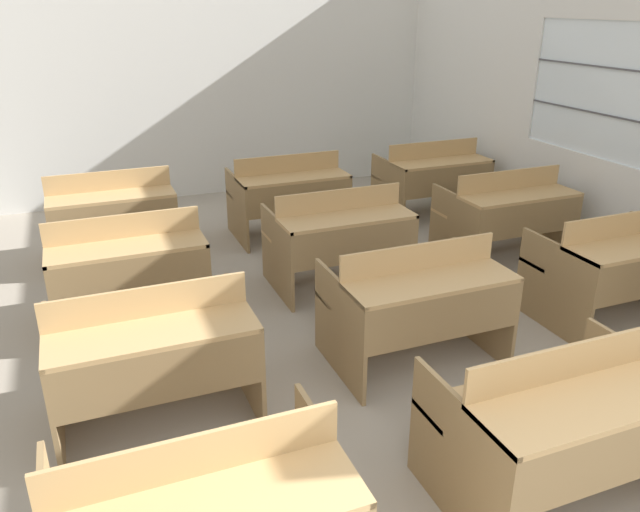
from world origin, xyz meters
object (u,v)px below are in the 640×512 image
(bench_front_center, at_px, (560,419))
(bench_back_center, at_px, (289,193))
(bench_second_left, at_px, (153,352))
(bench_third_left, at_px, (128,266))
(bench_third_right, at_px, (507,212))
(bench_back_right, at_px, (433,177))
(bench_second_right, at_px, (617,264))
(bench_back_left, at_px, (112,213))
(wastepaper_bin, at_px, (428,181))
(bench_second_center, at_px, (417,301))
(bench_third_center, at_px, (339,235))

(bench_front_center, distance_m, bench_back_center, 4.20)
(bench_second_left, distance_m, bench_third_left, 1.39)
(bench_front_center, height_order, bench_back_center, same)
(bench_second_left, bearing_deg, bench_third_left, 90.04)
(bench_front_center, relative_size, bench_back_center, 1.00)
(bench_third_right, bearing_deg, bench_back_right, 89.29)
(bench_front_center, distance_m, bench_second_right, 2.28)
(bench_second_right, height_order, bench_back_center, same)
(bench_front_center, relative_size, bench_back_left, 1.00)
(bench_second_left, bearing_deg, wastepaper_bin, 41.90)
(bench_third_left, height_order, bench_back_center, same)
(bench_back_left, distance_m, bench_back_center, 1.82)
(bench_front_center, distance_m, bench_back_left, 4.57)
(bench_third_left, height_order, wastepaper_bin, bench_third_left)
(bench_second_center, distance_m, bench_third_left, 2.26)
(bench_third_center, xyz_separation_m, bench_back_center, (0.01, 1.39, 0.00))
(bench_back_center, height_order, bench_back_right, same)
(bench_third_center, distance_m, wastepaper_bin, 3.25)
(bench_back_right, bearing_deg, bench_second_left, -142.16)
(bench_second_right, distance_m, bench_third_center, 2.27)
(bench_front_center, bearing_deg, bench_third_right, 57.22)
(bench_second_left, distance_m, bench_back_left, 2.80)
(bench_third_right, bearing_deg, bench_second_center, -142.52)
(bench_second_right, relative_size, bench_back_right, 1.00)
(wastepaper_bin, bearing_deg, bench_second_right, -97.94)
(bench_third_center, height_order, bench_back_right, same)
(bench_front_center, xyz_separation_m, bench_second_left, (-1.80, 1.40, 0.00))
(bench_second_left, bearing_deg, bench_back_center, 56.98)
(bench_third_center, bearing_deg, bench_back_center, 89.63)
(bench_front_center, bearing_deg, bench_back_left, 113.20)
(bench_third_center, height_order, wastepaper_bin, bench_third_center)
(bench_back_center, bearing_deg, bench_third_left, -142.31)
(bench_back_right, bearing_deg, bench_third_center, -142.11)
(bench_second_center, relative_size, bench_third_right, 1.00)
(bench_back_left, xyz_separation_m, bench_back_right, (3.62, 0.01, 0.00))
(bench_second_right, relative_size, bench_back_center, 1.00)
(bench_back_center, bearing_deg, bench_back_left, 180.00)
(bench_second_left, xyz_separation_m, bench_back_right, (3.61, 2.81, 0.00))
(bench_second_center, bearing_deg, bench_front_center, -90.06)
(bench_front_center, distance_m, bench_second_left, 2.28)
(wastepaper_bin, bearing_deg, bench_back_left, -167.82)
(bench_third_center, bearing_deg, bench_front_center, -90.27)
(bench_second_left, relative_size, bench_second_right, 1.00)
(bench_second_center, distance_m, wastepaper_bin, 4.35)
(bench_back_right, xyz_separation_m, wastepaper_bin, (0.49, 0.88, -0.32))
(bench_second_right, bearing_deg, bench_third_left, 158.77)
(bench_second_right, bearing_deg, bench_second_center, 179.40)
(bench_back_left, bearing_deg, bench_front_center, -66.80)
(bench_third_left, relative_size, bench_third_right, 1.00)
(bench_third_center, relative_size, bench_back_center, 1.00)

